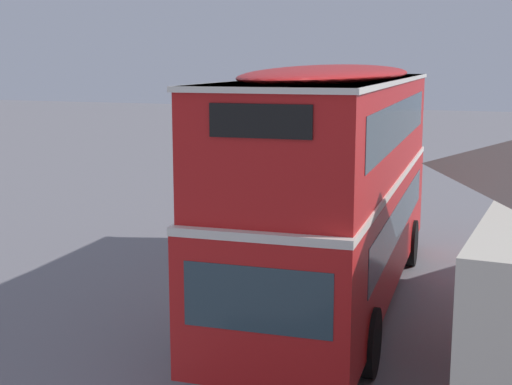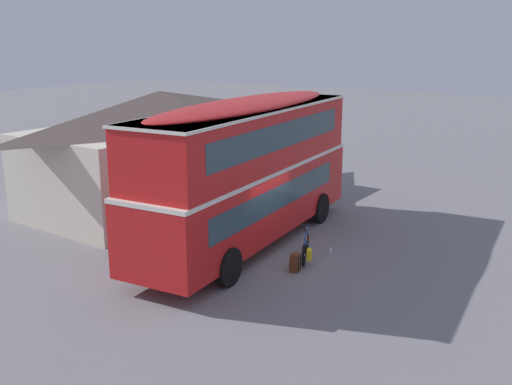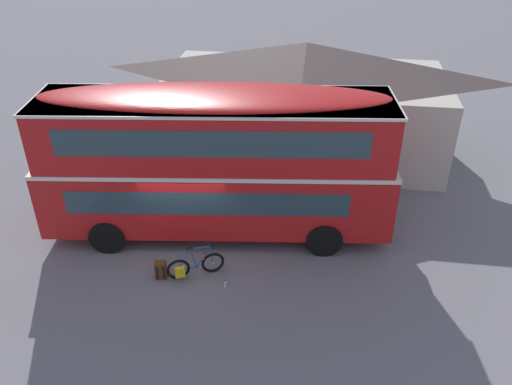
{
  "view_description": "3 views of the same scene",
  "coord_description": "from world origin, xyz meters",
  "px_view_note": "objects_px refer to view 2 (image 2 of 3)",
  "views": [
    {
      "loc": [
        14.68,
        4.65,
        4.86
      ],
      "look_at": [
        -0.37,
        -1.17,
        1.94
      ],
      "focal_mm": 51.26,
      "sensor_mm": 36.0,
      "label": 1
    },
    {
      "loc": [
        -14.8,
        -9.14,
        6.64
      ],
      "look_at": [
        -0.36,
        -0.03,
        2.16
      ],
      "focal_mm": 41.41,
      "sensor_mm": 36.0,
      "label": 2
    },
    {
      "loc": [
        3.23,
        -12.79,
        9.97
      ],
      "look_at": [
        2.1,
        0.23,
        1.98
      ],
      "focal_mm": 36.55,
      "sensor_mm": 36.0,
      "label": 3
    }
  ],
  "objects_px": {
    "touring_bicycle": "(306,249)",
    "water_bottle_clear_plastic": "(331,250)",
    "double_decker_bus": "(249,166)",
    "backpack_on_ground": "(295,262)"
  },
  "relations": [
    {
      "from": "double_decker_bus",
      "to": "backpack_on_ground",
      "type": "height_order",
      "value": "double_decker_bus"
    },
    {
      "from": "double_decker_bus",
      "to": "backpack_on_ground",
      "type": "bearing_deg",
      "value": -118.19
    },
    {
      "from": "double_decker_bus",
      "to": "touring_bicycle",
      "type": "distance_m",
      "value": 3.28
    },
    {
      "from": "touring_bicycle",
      "to": "water_bottle_clear_plastic",
      "type": "height_order",
      "value": "touring_bicycle"
    },
    {
      "from": "water_bottle_clear_plastic",
      "to": "backpack_on_ground",
      "type": "bearing_deg",
      "value": 172.55
    },
    {
      "from": "touring_bicycle",
      "to": "backpack_on_ground",
      "type": "bearing_deg",
      "value": -171.45
    },
    {
      "from": "backpack_on_ground",
      "to": "water_bottle_clear_plastic",
      "type": "relative_size",
      "value": 2.34
    },
    {
      "from": "double_decker_bus",
      "to": "touring_bicycle",
      "type": "height_order",
      "value": "double_decker_bus"
    },
    {
      "from": "touring_bicycle",
      "to": "water_bottle_clear_plastic",
      "type": "bearing_deg",
      "value": -22.23
    },
    {
      "from": "water_bottle_clear_plastic",
      "to": "double_decker_bus",
      "type": "bearing_deg",
      "value": 101.75
    }
  ]
}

